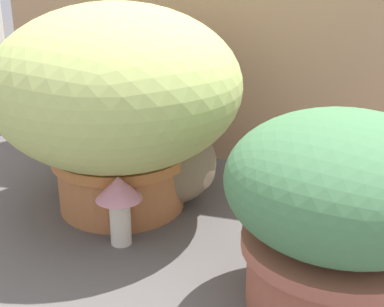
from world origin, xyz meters
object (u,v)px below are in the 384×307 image
grass_planter (117,96)px  cat (167,156)px  mushroom_ornament_pink (119,198)px  leafy_planter (341,207)px

grass_planter → cat: (0.10, 0.04, -0.15)m
mushroom_ornament_pink → leafy_planter: bearing=-10.4°
grass_planter → mushroom_ornament_pink: grass_planter is taller
grass_planter → leafy_planter: 0.57m
grass_planter → leafy_planter: (0.50, -0.25, -0.09)m
cat → mushroom_ornament_pink: 0.21m
leafy_planter → mushroom_ornament_pink: bearing=169.6°
leafy_planter → cat: 0.50m
grass_planter → cat: bearing=22.2°
leafy_planter → mushroom_ornament_pink: 0.45m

